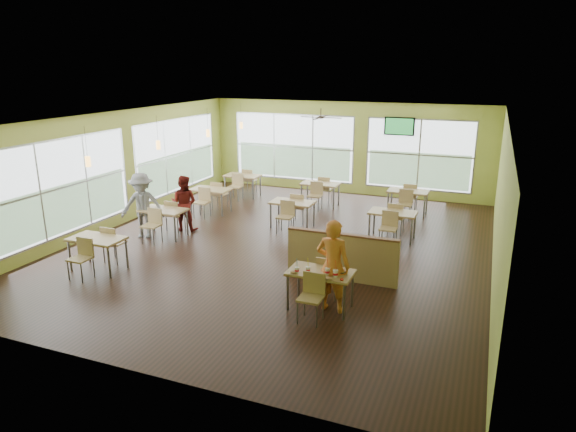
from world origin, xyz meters
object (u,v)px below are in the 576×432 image
Objects in this scene: main_table at (320,277)px; half_wall_divider at (342,257)px; man_plaid at (333,266)px; food_basket at (340,272)px.

half_wall_divider is (0.00, 1.45, -0.11)m from main_table.
man_plaid reaches higher than half_wall_divider.
main_table is at bearing -90.00° from half_wall_divider.
man_plaid is at bearing 5.74° from main_table.
man_plaid is at bearing -80.99° from half_wall_divider.
main_table is 1.45m from half_wall_divider.
food_basket is at bearing -162.55° from man_plaid.
man_plaid reaches higher than food_basket.
half_wall_divider is 1.36× the size of man_plaid.
food_basket is (0.36, -1.40, 0.26)m from half_wall_divider.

